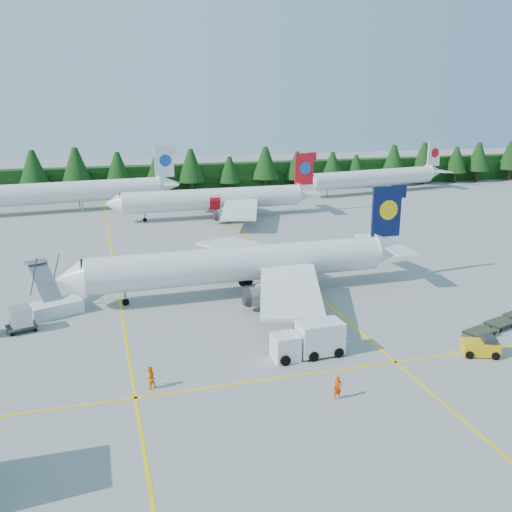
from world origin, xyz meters
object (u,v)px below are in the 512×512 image
object	(u,v)px
airstairs	(54,304)
service_truck	(308,340)
airliner_red	(209,200)
airliner_navy	(234,265)
baggage_tug	(481,347)

from	to	relation	value
airstairs	service_truck	world-z (taller)	airstairs
airliner_red	airstairs	size ratio (longest dim) A/B	4.95
airliner_navy	service_truck	xyz separation A→B (m)	(2.08, -16.08, -1.84)
airstairs	service_truck	bearing A→B (deg)	-59.92
airliner_red	service_truck	xyz separation A→B (m)	(-3.40, -55.88, -1.81)
airliner_navy	airliner_red	bearing A→B (deg)	81.01
airliner_red	airliner_navy	bearing A→B (deg)	-98.93
airliner_navy	service_truck	bearing A→B (deg)	-83.79
airliner_red	baggage_tug	bearing A→B (deg)	-81.51
baggage_tug	airliner_navy	bearing A→B (deg)	149.99
airliner_navy	airstairs	distance (m)	18.08
airliner_red	service_truck	distance (m)	56.01
airstairs	service_truck	xyz separation A→B (m)	(20.01, -15.53, 0.43)
airliner_navy	baggage_tug	size ratio (longest dim) A/B	11.65
airliner_navy	airliner_red	distance (m)	40.17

